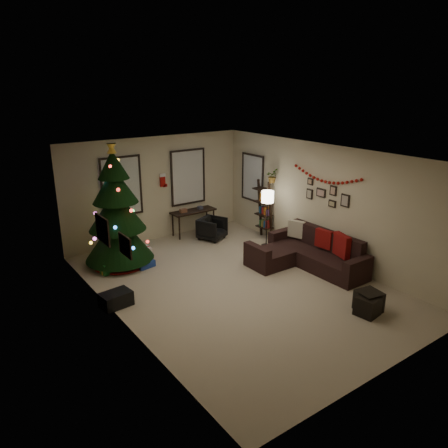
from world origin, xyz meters
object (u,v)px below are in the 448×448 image
(sofa, at_px, (307,255))
(desk, at_px, (193,213))
(desk_chair, at_px, (212,229))
(bookshelf, at_px, (264,210))
(christmas_tree, at_px, (117,215))

(sofa, distance_m, desk, 3.51)
(desk_chair, bearing_deg, bookshelf, -56.53)
(sofa, height_order, bookshelf, bookshelf)
(desk, bearing_deg, bookshelf, -45.55)
(christmas_tree, xyz_separation_m, bookshelf, (3.83, -0.58, -0.42))
(christmas_tree, height_order, desk_chair, christmas_tree)
(christmas_tree, distance_m, desk_chair, 2.80)
(desk_chair, bearing_deg, sofa, -99.34)
(desk_chair, xyz_separation_m, bookshelf, (1.18, -0.73, 0.47))
(desk, height_order, bookshelf, bookshelf)
(sofa, distance_m, desk_chair, 2.82)
(christmas_tree, height_order, bookshelf, christmas_tree)
(sofa, bearing_deg, desk, 105.36)
(christmas_tree, height_order, sofa, christmas_tree)
(bookshelf, bearing_deg, desk_chair, 148.25)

